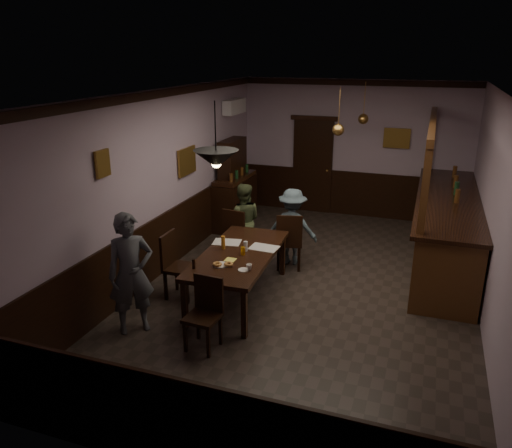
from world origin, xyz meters
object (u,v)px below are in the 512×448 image
at_px(dining_table, 239,256).
at_px(chair_near, 205,309).
at_px(pendant_iron, 216,159).
at_px(chair_far_right, 289,239).
at_px(person_standing, 131,274).
at_px(coffee_cup, 249,267).
at_px(pendant_brass_far, 363,119).
at_px(person_seated_left, 243,221).
at_px(bar_counter, 445,228).
at_px(pendant_brass_mid, 338,130).
at_px(sideboard, 235,192).
at_px(chair_side, 176,262).
at_px(soda_can, 243,251).
at_px(chair_far_left, 237,234).
at_px(person_seated_right, 292,227).

height_order(dining_table, chair_near, chair_near).
bearing_deg(pendant_iron, chair_far_right, 79.70).
distance_m(dining_table, person_standing, 1.64).
relative_size(coffee_cup, pendant_brass_far, 0.10).
relative_size(person_seated_left, bar_counter, 0.31).
xyz_separation_m(person_standing, pendant_brass_mid, (2.00, 3.38, 1.48)).
relative_size(person_seated_left, sideboard, 0.74).
bearing_deg(chair_near, chair_side, 136.16).
height_order(chair_side, pendant_brass_far, pendant_brass_far).
xyz_separation_m(sideboard, pendant_iron, (1.34, -3.93, 1.56)).
xyz_separation_m(chair_near, pendant_brass_mid, (0.94, 3.41, 1.79)).
bearing_deg(chair_near, soda_can, 92.70).
distance_m(chair_near, pendant_iron, 1.87).
bearing_deg(chair_far_left, coffee_cup, 124.90).
xyz_separation_m(person_seated_left, pendant_brass_mid, (1.51, 0.56, 1.61)).
xyz_separation_m(soda_can, pendant_brass_far, (1.11, 3.72, 1.49)).
bearing_deg(chair_side, person_seated_left, -13.23).
height_order(chair_side, bar_counter, bar_counter).
xyz_separation_m(person_seated_right, pendant_brass_far, (0.82, 2.09, 1.62)).
height_order(dining_table, chair_far_left, chair_far_left).
xyz_separation_m(chair_far_right, pendant_brass_far, (0.79, 2.37, 1.75)).
bearing_deg(chair_side, coffee_cup, -103.55).
distance_m(dining_table, pendant_brass_far, 4.17).
distance_m(sideboard, pendant_brass_mid, 2.98).
height_order(chair_side, soda_can, chair_side).
distance_m(person_seated_right, bar_counter, 2.68).
distance_m(chair_far_left, coffee_cup, 2.01).
xyz_separation_m(chair_near, soda_can, (0.03, 1.26, 0.30)).
bearing_deg(pendant_brass_far, chair_far_right, -108.40).
bearing_deg(chair_near, dining_table, 96.66).
bearing_deg(chair_side, pendant_brass_mid, -39.81).
relative_size(person_seated_left, pendant_brass_far, 1.69).
height_order(person_seated_right, pendant_brass_far, pendant_brass_far).
relative_size(dining_table, sideboard, 1.22).
height_order(person_seated_left, coffee_cup, person_seated_left).
bearing_deg(bar_counter, chair_far_left, -159.58).
xyz_separation_m(dining_table, chair_far_right, (0.41, 1.29, -0.14)).
relative_size(dining_table, chair_far_left, 2.24).
bearing_deg(pendant_brass_far, chair_far_left, -125.55).
relative_size(chair_near, person_seated_right, 0.69).
bearing_deg(chair_side, chair_near, -137.91).
xyz_separation_m(chair_far_right, chair_side, (-1.34, -1.52, 0.01)).
height_order(pendant_iron, pendant_brass_mid, same).
distance_m(person_standing, person_seated_left, 2.87).
xyz_separation_m(chair_far_left, sideboard, (-0.79, 1.88, 0.19)).
relative_size(chair_near, pendant_brass_far, 1.14).
bearing_deg(chair_far_left, pendant_brass_mid, -142.34).
bearing_deg(person_standing, dining_table, 9.58).
height_order(chair_side, person_seated_right, person_seated_right).
bearing_deg(dining_table, pendant_brass_mid, 64.41).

